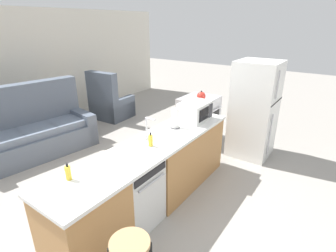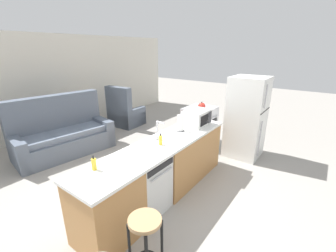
# 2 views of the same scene
# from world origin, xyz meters

# --- Properties ---
(ground_plane) EXTENTS (24.00, 24.00, 0.00)m
(ground_plane) POSITION_xyz_m (0.00, 0.00, 0.00)
(ground_plane) COLOR gray
(wall_back) EXTENTS (10.00, 0.06, 2.60)m
(wall_back) POSITION_xyz_m (0.30, 4.20, 1.30)
(wall_back) COLOR silver
(wall_back) RESTS_ON ground_plane
(kitchen_counter) EXTENTS (2.94, 0.66, 0.90)m
(kitchen_counter) POSITION_xyz_m (0.24, 0.00, 0.42)
(kitchen_counter) COLOR #B77F47
(kitchen_counter) RESTS_ON ground_plane
(dishwasher) EXTENTS (0.58, 0.61, 0.84)m
(dishwasher) POSITION_xyz_m (-0.25, -0.00, 0.42)
(dishwasher) COLOR silver
(dishwasher) RESTS_ON ground_plane
(stove_range) EXTENTS (0.76, 0.68, 0.90)m
(stove_range) POSITION_xyz_m (2.35, 0.55, 0.45)
(stove_range) COLOR #B7B7BC
(stove_range) RESTS_ON ground_plane
(refrigerator) EXTENTS (0.72, 0.73, 1.70)m
(refrigerator) POSITION_xyz_m (2.35, -0.55, 0.85)
(refrigerator) COLOR white
(refrigerator) RESTS_ON ground_plane
(microwave) EXTENTS (0.50, 0.37, 0.28)m
(microwave) POSITION_xyz_m (1.19, -0.00, 1.04)
(microwave) COLOR white
(microwave) RESTS_ON kitchen_counter
(sink_faucet) EXTENTS (0.07, 0.18, 0.30)m
(sink_faucet) POSITION_xyz_m (0.23, 0.13, 1.03)
(sink_faucet) COLOR silver
(sink_faucet) RESTS_ON kitchen_counter
(paper_towel_roll) EXTENTS (0.14, 0.14, 0.28)m
(paper_towel_roll) POSITION_xyz_m (0.75, 0.06, 1.04)
(paper_towel_roll) COLOR #4C4C51
(paper_towel_roll) RESTS_ON kitchen_counter
(soap_bottle) EXTENTS (0.06, 0.06, 0.18)m
(soap_bottle) POSITION_xyz_m (0.10, -0.02, 0.97)
(soap_bottle) COLOR yellow
(soap_bottle) RESTS_ON kitchen_counter
(dish_soap_bottle) EXTENTS (0.06, 0.06, 0.18)m
(dish_soap_bottle) POSITION_xyz_m (-0.92, 0.16, 0.97)
(dish_soap_bottle) COLOR yellow
(dish_soap_bottle) RESTS_ON kitchen_counter
(kettle) EXTENTS (0.21, 0.17, 0.19)m
(kettle) POSITION_xyz_m (2.18, 0.42, 0.99)
(kettle) COLOR red
(kettle) RESTS_ON stove_range
(bar_stool) EXTENTS (0.32, 0.32, 0.74)m
(bar_stool) POSITION_xyz_m (-1.04, -0.72, 0.54)
(bar_stool) COLOR tan
(bar_stool) RESTS_ON ground_plane
(couch) EXTENTS (2.11, 1.18, 1.27)m
(couch) POSITION_xyz_m (0.09, 2.77, 0.39)
(couch) COLOR #515B6B
(couch) RESTS_ON ground_plane
(armchair) EXTENTS (0.85, 0.89, 1.20)m
(armchair) POSITION_xyz_m (2.19, 3.00, 0.35)
(armchair) COLOR #515B6B
(armchair) RESTS_ON ground_plane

